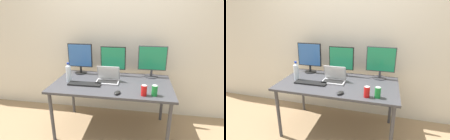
% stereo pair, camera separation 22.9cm
% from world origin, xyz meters
% --- Properties ---
extents(ground_plane, '(16.00, 16.00, 0.00)m').
position_xyz_m(ground_plane, '(0.00, 0.00, 0.00)').
color(ground_plane, '#9E7F5B').
extents(wall_back, '(7.00, 0.08, 2.60)m').
position_xyz_m(wall_back, '(0.00, 0.59, 1.30)').
color(wall_back, silver).
rests_on(wall_back, ground).
extents(work_desk, '(1.57, 0.84, 0.74)m').
position_xyz_m(work_desk, '(0.00, 0.00, 0.68)').
color(work_desk, '#424247').
rests_on(work_desk, ground).
extents(monitor_left, '(0.37, 0.18, 0.46)m').
position_xyz_m(monitor_left, '(-0.54, 0.30, 0.99)').
color(monitor_left, black).
rests_on(monitor_left, work_desk).
extents(monitor_center, '(0.37, 0.17, 0.43)m').
position_xyz_m(monitor_center, '(-0.03, 0.30, 0.97)').
color(monitor_center, black).
rests_on(monitor_center, work_desk).
extents(monitor_right, '(0.40, 0.19, 0.45)m').
position_xyz_m(monitor_right, '(0.53, 0.32, 0.98)').
color(monitor_right, '#38383D').
rests_on(monitor_right, work_desk).
extents(laptop_silver, '(0.31, 0.21, 0.22)m').
position_xyz_m(laptop_silver, '(-0.06, 0.02, 0.79)').
color(laptop_silver, '#B7B7BC').
rests_on(laptop_silver, work_desk).
extents(keyboard_main, '(0.43, 0.13, 0.02)m').
position_xyz_m(keyboard_main, '(-0.34, -0.12, 0.75)').
color(keyboard_main, black).
rests_on(keyboard_main, work_desk).
extents(mouse_by_keyboard, '(0.10, 0.12, 0.03)m').
position_xyz_m(mouse_by_keyboard, '(0.11, -0.32, 0.76)').
color(mouse_by_keyboard, black).
rests_on(mouse_by_keyboard, work_desk).
extents(water_bottle, '(0.07, 0.07, 0.27)m').
position_xyz_m(water_bottle, '(-0.58, -0.05, 0.86)').
color(water_bottle, silver).
rests_on(water_bottle, work_desk).
extents(soda_can_near_keyboard, '(0.07, 0.07, 0.13)m').
position_xyz_m(soda_can_near_keyboard, '(0.54, -0.29, 0.80)').
color(soda_can_near_keyboard, '#197F33').
rests_on(soda_can_near_keyboard, work_desk).
extents(soda_can_by_laptop, '(0.07, 0.07, 0.13)m').
position_xyz_m(soda_can_by_laptop, '(0.42, -0.31, 0.80)').
color(soda_can_by_laptop, red).
rests_on(soda_can_by_laptop, work_desk).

